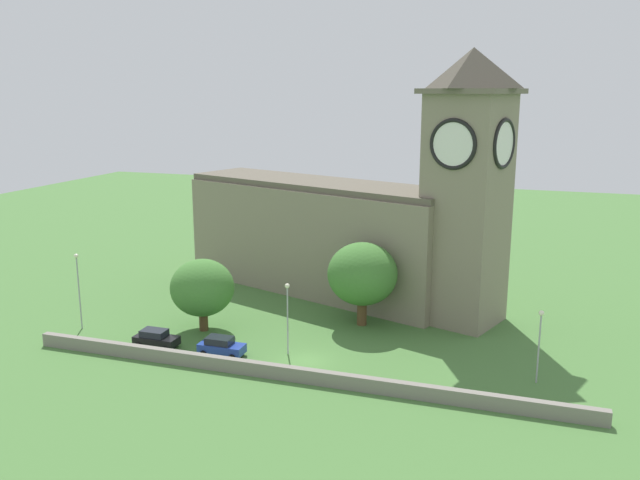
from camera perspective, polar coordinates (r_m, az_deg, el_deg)
ground_plane at (r=73.25m, az=2.77°, el=-5.98°), size 200.00×200.00×0.00m
church at (r=75.80m, az=2.78°, el=1.29°), size 40.40×21.31×27.51m
quay_barrier at (r=56.06m, az=-2.67°, el=-11.37°), size 49.29×0.70×1.20m
car_black at (r=64.43m, az=-13.92°, el=-8.22°), size 4.18×2.11×1.70m
car_blue at (r=61.40m, az=-8.49°, el=-9.02°), size 4.21×2.08×1.73m
streetlamp_west_end at (r=70.18m, az=-20.07°, el=-3.23°), size 0.44×0.44×7.78m
streetlamp_west_mid at (r=59.83m, az=-2.81°, el=-5.77°), size 0.44×0.44×6.71m
streetlamp_central at (r=57.00m, az=18.37°, el=-7.68°), size 0.44×0.44×6.24m
tree_churchyard at (r=66.70m, az=-10.08°, el=-4.06°), size 6.31×6.31×7.29m
tree_by_tower at (r=67.12m, az=3.66°, el=-2.94°), size 7.09×7.09×8.60m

